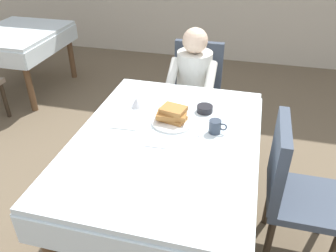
% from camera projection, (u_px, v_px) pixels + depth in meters
% --- Properties ---
extents(ground_plane, '(14.00, 14.00, 0.00)m').
position_uv_depth(ground_plane, '(166.00, 222.00, 2.47)').
color(ground_plane, brown).
extents(dining_table_main, '(1.12, 1.52, 0.74)m').
position_uv_depth(dining_table_main, '(166.00, 149.00, 2.13)').
color(dining_table_main, silver).
rests_on(dining_table_main, ground).
extents(chair_diner, '(0.44, 0.45, 0.93)m').
position_uv_depth(chair_diner, '(196.00, 87.00, 3.15)').
color(chair_diner, '#384251').
rests_on(chair_diner, ground).
extents(diner_person, '(0.40, 0.43, 1.12)m').
position_uv_depth(diner_person, '(193.00, 80.00, 2.95)').
color(diner_person, silver).
rests_on(diner_person, ground).
extents(chair_right_side, '(0.45, 0.44, 0.93)m').
position_uv_depth(chair_right_side, '(291.00, 185.00, 2.03)').
color(chair_right_side, '#384251').
rests_on(chair_right_side, ground).
extents(plate_breakfast, '(0.28, 0.28, 0.02)m').
position_uv_depth(plate_breakfast, '(173.00, 122.00, 2.22)').
color(plate_breakfast, white).
rests_on(plate_breakfast, dining_table_main).
extents(breakfast_stack, '(0.20, 0.16, 0.09)m').
position_uv_depth(breakfast_stack, '(172.00, 114.00, 2.20)').
color(breakfast_stack, '#A36B33').
rests_on(breakfast_stack, plate_breakfast).
extents(cup_coffee, '(0.11, 0.08, 0.08)m').
position_uv_depth(cup_coffee, '(215.00, 127.00, 2.10)').
color(cup_coffee, '#333D4C').
rests_on(cup_coffee, dining_table_main).
extents(bowl_butter, '(0.11, 0.11, 0.04)m').
position_uv_depth(bowl_butter, '(205.00, 109.00, 2.33)').
color(bowl_butter, black).
rests_on(bowl_butter, dining_table_main).
extents(syrup_pitcher, '(0.08, 0.08, 0.07)m').
position_uv_depth(syrup_pitcher, '(136.00, 102.00, 2.38)').
color(syrup_pitcher, silver).
rests_on(syrup_pitcher, dining_table_main).
extents(fork_left_of_plate, '(0.02, 0.18, 0.00)m').
position_uv_depth(fork_left_of_plate, '(144.00, 120.00, 2.25)').
color(fork_left_of_plate, silver).
rests_on(fork_left_of_plate, dining_table_main).
extents(knife_right_of_plate, '(0.01, 0.20, 0.00)m').
position_uv_depth(knife_right_of_plate, '(201.00, 128.00, 2.17)').
color(knife_right_of_plate, silver).
rests_on(knife_right_of_plate, dining_table_main).
extents(spoon_near_edge, '(0.15, 0.02, 0.00)m').
position_uv_depth(spoon_near_edge, '(157.00, 147.00, 1.99)').
color(spoon_near_edge, silver).
rests_on(spoon_near_edge, dining_table_main).
extents(napkin_folded, '(0.18, 0.13, 0.01)m').
position_uv_depth(napkin_folded, '(125.00, 124.00, 2.20)').
color(napkin_folded, white).
rests_on(napkin_folded, dining_table_main).
extents(background_table_far, '(0.92, 1.12, 0.74)m').
position_uv_depth(background_table_far, '(19.00, 41.00, 4.00)').
color(background_table_far, silver).
rests_on(background_table_far, ground).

